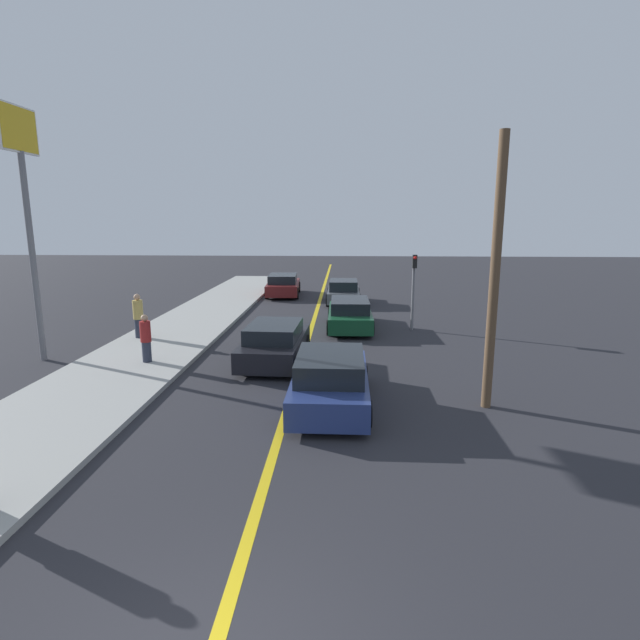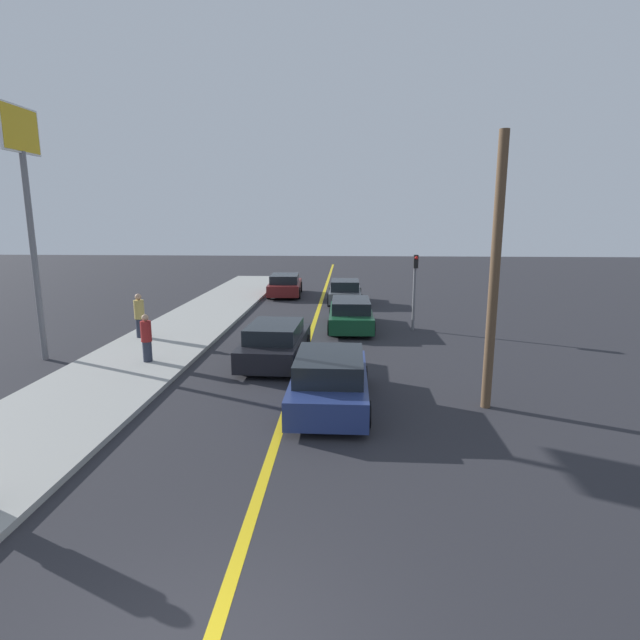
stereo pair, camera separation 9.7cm
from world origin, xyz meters
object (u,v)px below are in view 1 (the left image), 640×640
Objects in this scene: car_near_right_lane at (330,380)px; utility_pole at (495,275)px; car_oncoming_far at (283,285)px; pedestrian_far_standing at (138,316)px; traffic_light at (414,283)px; car_far_distant at (350,314)px; roadside_sign at (23,177)px; car_parked_left_lot at (343,292)px; car_ahead_center at (275,343)px; pedestrian_mid_group at (146,338)px.

utility_pole is (3.96, 0.07, 2.69)m from car_near_right_lane.
pedestrian_far_standing reaches higher than car_oncoming_far.
traffic_light is at bearing 70.32° from car_near_right_lane.
car_far_distant is 2.70× the size of pedestrian_far_standing.
roadside_sign reaches higher than utility_pole.
pedestrian_far_standing is 0.53× the size of traffic_light.
car_near_right_lane is 1.38× the size of traffic_light.
roadside_sign is at bearing -129.87° from car_parked_left_lot.
car_parked_left_lot is 2.24× the size of pedestrian_far_standing.
car_ahead_center is 0.98× the size of car_oncoming_far.
car_near_right_lane is 11.75m from roadside_sign.
car_ahead_center is 9.50m from roadside_sign.
pedestrian_far_standing is 11.20m from traffic_light.
pedestrian_far_standing reaches higher than car_parked_left_lot.
roadside_sign is 14.47m from utility_pole.
car_oncoming_far is 12.65m from pedestrian_far_standing.
car_oncoming_far is (-1.49, 14.51, 0.01)m from car_ahead_center.
pedestrian_far_standing is at bearing 151.12° from utility_pole.
traffic_light is (2.67, -0.26, 1.40)m from car_far_distant.
roadside_sign is at bearing 159.83° from car_near_right_lane.
car_far_distant is at bearing 66.81° from car_ahead_center.
car_near_right_lane is 1.16× the size of car_parked_left_lot.
pedestrian_far_standing is at bearing -112.47° from car_oncoming_far.
car_far_distant is at bearing 18.18° from pedestrian_far_standing.
car_parked_left_lot is at bearing 113.41° from traffic_light.
car_near_right_lane is 4.35m from car_ahead_center.
car_ahead_center is at bearing 1.53° from roadside_sign.
roadside_sign is (-13.05, -5.23, 3.96)m from traffic_light.
car_near_right_lane is 6.82m from pedestrian_mid_group.
utility_pole is (3.66, -15.66, 2.71)m from car_parked_left_lot.
car_oncoming_far is 15.45m from pedestrian_mid_group.
car_ahead_center is at bearing -24.42° from pedestrian_far_standing.
roadside_sign is at bearing 165.32° from utility_pole.
utility_pole is at bearing 1.36° from car_near_right_lane.
car_near_right_lane is 4.79m from utility_pole.
utility_pole is (13.76, -3.61, -2.64)m from roadside_sign.
traffic_light is (6.69, -9.49, 1.38)m from car_oncoming_far.
car_ahead_center is 1.16× the size of car_parked_left_lot.
pedestrian_far_standing is at bearing 140.12° from car_near_right_lane.
car_far_distant is at bearing 174.47° from traffic_light.
car_oncoming_far is 16.91m from roadside_sign.
car_oncoming_far is 2.92× the size of pedestrian_mid_group.
roadside_sign reaches higher than car_near_right_lane.
pedestrian_far_standing is at bearing 115.94° from pedestrian_mid_group.
car_ahead_center is at bearing -100.67° from car_parked_left_lot.
car_far_distant is 0.69× the size of utility_pole.
car_oncoming_far is at bearing 70.62° from pedestrian_far_standing.
pedestrian_mid_group is at bearing -116.67° from car_parked_left_lot.
car_parked_left_lot is 0.84× the size of car_oncoming_far.
pedestrian_mid_group is at bearing -7.60° from roadside_sign.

